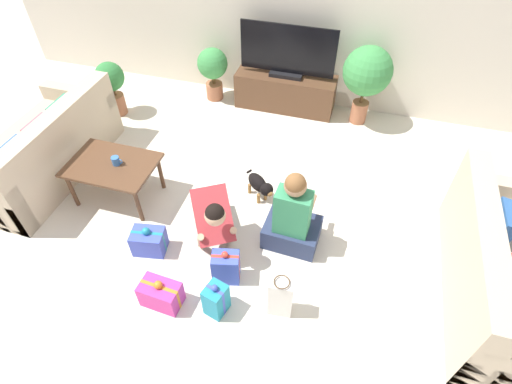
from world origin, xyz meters
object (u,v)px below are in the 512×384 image
at_px(potted_plant_back_right, 367,74).
at_px(gift_box_d, 226,267).
at_px(sofa_right, 505,274).
at_px(dog, 260,185).
at_px(tv_console, 285,92).
at_px(person_kneeling, 212,216).
at_px(potted_plant_corner_left, 111,83).
at_px(gift_bag_a, 281,297).
at_px(gift_box_b, 216,300).
at_px(sofa_left, 44,151).
at_px(tv, 287,54).
at_px(potted_plant_back_left, 213,68).
at_px(gift_box_c, 149,241).
at_px(coffee_table, 113,168).
at_px(gift_box_a, 161,294).
at_px(mug, 116,161).
at_px(person_sitting, 293,219).

xyz_separation_m(potted_plant_back_right, gift_box_d, (-0.87, -2.81, -0.53)).
bearing_deg(sofa_right, dog, 76.89).
distance_m(tv_console, person_kneeling, 2.47).
height_order(sofa_right, potted_plant_corner_left, sofa_right).
bearing_deg(gift_bag_a, person_kneeling, 144.64).
bearing_deg(gift_bag_a, gift_box_b, -164.80).
relative_size(potted_plant_back_right, gift_box_d, 2.71).
bearing_deg(gift_box_b, gift_bag_a, 15.20).
bearing_deg(person_kneeling, sofa_left, 137.83).
height_order(tv, gift_bag_a, tv).
relative_size(potted_plant_back_left, person_kneeling, 0.89).
relative_size(sofa_left, gift_box_c, 5.52).
bearing_deg(potted_plant_corner_left, potted_plant_back_left, 32.86).
xyz_separation_m(coffee_table, person_kneeling, (1.18, -0.27, -0.08)).
bearing_deg(potted_plant_corner_left, gift_box_d, -42.15).
xyz_separation_m(gift_box_a, gift_box_b, (0.48, 0.06, 0.04)).
bearing_deg(person_kneeling, potted_plant_back_left, 78.85).
height_order(gift_box_d, gift_bag_a, gift_bag_a).
bearing_deg(sofa_right, gift_bag_a, 111.68).
bearing_deg(gift_box_d, sofa_left, 161.78).
bearing_deg(dog, potted_plant_back_left, 74.49).
bearing_deg(gift_box_a, mug, 131.63).
height_order(gift_box_b, gift_bag_a, gift_bag_a).
bearing_deg(gift_box_b, sofa_left, 155.45).
distance_m(sofa_right, dog, 2.35).
distance_m(potted_plant_back_left, gift_bag_a, 3.46).
xyz_separation_m(potted_plant_back_left, dog, (1.18, -1.77, -0.26)).
relative_size(potted_plant_corner_left, person_kneeling, 0.89).
bearing_deg(gift_box_a, tv, 84.69).
distance_m(sofa_right, potted_plant_back_left, 4.16).
bearing_deg(dog, coffee_table, 145.45).
distance_m(tv, gift_box_c, 2.92).
bearing_deg(gift_box_b, sofa_right, 20.26).
relative_size(gift_box_b, gift_box_c, 1.11).
relative_size(tv_console, tv, 1.09).
bearing_deg(gift_box_a, gift_box_d, 40.69).
bearing_deg(gift_box_a, gift_box_c, 126.72).
relative_size(potted_plant_corner_left, person_sitting, 0.79).
bearing_deg(potted_plant_back_left, person_sitting, -53.97).
bearing_deg(potted_plant_back_left, tv, 2.81).
relative_size(sofa_left, tv_console, 1.39).
bearing_deg(coffee_table, tv_console, 59.36).
relative_size(sofa_right, gift_box_c, 5.52).
bearing_deg(dog, gift_box_d, -140.05).
xyz_separation_m(coffee_table, person_sitting, (1.92, -0.10, -0.07)).
bearing_deg(tv, tv_console, 0.00).
height_order(sofa_left, dog, sofa_left).
xyz_separation_m(potted_plant_back_left, gift_box_b, (1.19, -3.14, -0.31)).
bearing_deg(tv_console, person_sitting, -74.99).
height_order(gift_box_c, mug, mug).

